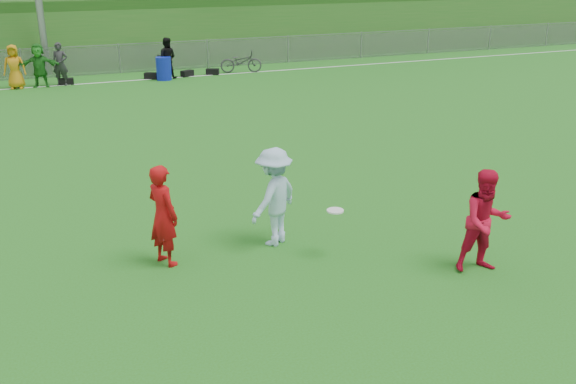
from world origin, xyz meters
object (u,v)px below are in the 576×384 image
player_red_left (163,215)px  player_red_center (486,221)px  bicycle (241,62)px  player_blue (274,197)px  recycling_bin (164,69)px  frisbee (335,211)px

player_red_left → player_red_center: player_red_left is taller
player_red_center → bicycle: player_red_center is taller
player_red_center → player_blue: size_ratio=0.97×
player_red_left → player_red_center: size_ratio=1.00×
player_blue → recycling_bin: player_blue is taller
player_red_left → player_blue: bearing=-114.4°
player_blue → frisbee: (0.77, -0.90, -0.05)m
player_blue → bicycle: 18.09m
frisbee → recycling_bin: (0.77, 17.76, -0.37)m
player_blue → frisbee: player_blue is taller
bicycle → player_red_center: bearing=-172.3°
player_red_left → player_red_center: bearing=-141.0°
frisbee → player_red_center: bearing=-34.3°
recycling_bin → bicycle: size_ratio=0.52×
player_red_center → bicycle: bearing=93.9°
frisbee → recycling_bin: bearing=87.5°
player_red_left → bicycle: bearing=-48.2°
player_red_center → recycling_bin: bearing=104.2°
frisbee → bicycle: size_ratio=0.16×
recycling_bin → frisbee: bearing=-92.5°
player_blue → bicycle: (5.09, 17.35, -0.42)m
player_blue → frisbee: bearing=96.2°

